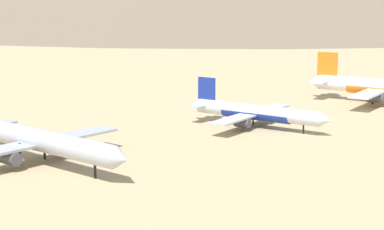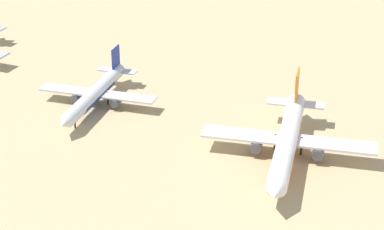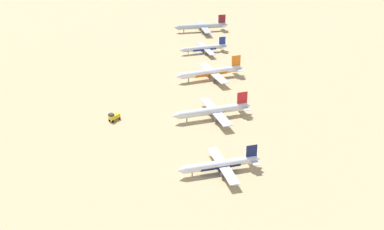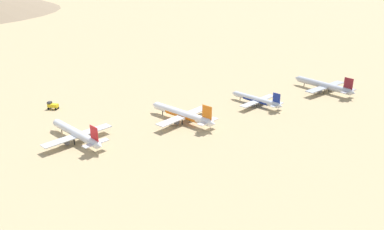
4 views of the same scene
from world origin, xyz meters
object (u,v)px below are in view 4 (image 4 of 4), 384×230
(parked_jet_1, at_px, (257,100))
(parked_jet_0, at_px, (324,85))
(service_truck, at_px, (52,105))
(parked_jet_3, at_px, (76,134))
(parked_jet_2, at_px, (183,114))

(parked_jet_1, bearing_deg, parked_jet_0, -98.61)
(parked_jet_0, distance_m, service_truck, 148.16)
(parked_jet_0, relative_size, parked_jet_3, 1.05)
(parked_jet_2, distance_m, parked_jet_3, 48.31)
(parked_jet_3, relative_size, service_truck, 6.80)
(parked_jet_1, distance_m, parked_jet_3, 92.28)
(parked_jet_0, distance_m, parked_jet_3, 139.65)
(parked_jet_0, bearing_deg, parked_jet_3, 81.74)
(service_truck, bearing_deg, parked_jet_3, 173.77)
(parked_jet_0, distance_m, parked_jet_2, 91.37)
(parked_jet_1, xyz_separation_m, service_truck, (57.47, 86.50, -0.99))
(parked_jet_0, xyz_separation_m, parked_jet_1, (7.09, 46.84, -0.77))
(parked_jet_1, height_order, parked_jet_2, parked_jet_2)
(service_truck, bearing_deg, parked_jet_1, -123.60)
(parked_jet_2, bearing_deg, parked_jet_1, -95.87)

